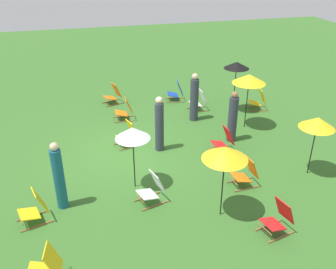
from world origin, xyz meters
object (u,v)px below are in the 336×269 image
object	(u,v)px
person_0	(233,118)
person_1	(194,98)
person_2	(59,177)
deckchair_1	(278,218)
deckchair_2	(125,110)
umbrella_0	(237,65)
deckchair_10	(199,101)
umbrella_3	(133,133)
deckchair_6	(128,135)
deckchair_11	(176,92)
umbrella_4	(225,153)
umbrella_1	(249,79)
deckchair_3	(113,95)
deckchair_9	(35,208)
person_3	(159,125)
deckchair_8	(258,100)
deckchair_5	(246,173)
deckchair_0	(153,189)
deckchair_4	(224,141)
deckchair_7	(47,268)
umbrella_2	(318,123)

from	to	relation	value
person_0	person_1	size ratio (longest dim) A/B	0.97
person_2	deckchair_1	bearing A→B (deg)	-95.11
deckchair_1	person_1	bearing A→B (deg)	166.66
deckchair_2	umbrella_0	world-z (taller)	umbrella_0
deckchair_10	umbrella_3	distance (m)	5.75
deckchair_6	person_1	size ratio (longest dim) A/B	0.48
deckchair_1	deckchair_11	distance (m)	8.22
deckchair_1	umbrella_4	world-z (taller)	umbrella_4
umbrella_1	umbrella_4	world-z (taller)	umbrella_1
deckchair_1	deckchair_10	xyz separation A→B (m)	(-7.05, 0.53, 0.00)
deckchair_3	deckchair_9	xyz separation A→B (m)	(6.83, -2.68, 0.00)
deckchair_9	umbrella_0	distance (m)	8.70
deckchair_11	umbrella_4	distance (m)	7.52
umbrella_4	person_3	distance (m)	3.64
deckchair_8	person_2	distance (m)	8.73
deckchair_5	person_3	distance (m)	3.11
deckchair_0	deckchair_3	world-z (taller)	same
deckchair_0	deckchair_8	size ratio (longest dim) A/B	1.03
deckchair_3	deckchair_11	xyz separation A→B (m)	(0.37, 2.57, 0.00)
deckchair_4	umbrella_0	world-z (taller)	umbrella_0
deckchair_2	deckchair_10	bearing A→B (deg)	96.49
deckchair_9	umbrella_0	size ratio (longest dim) A/B	0.43
deckchair_6	deckchair_8	distance (m)	5.67
deckchair_3	person_2	distance (m)	6.76
person_0	person_2	size ratio (longest dim) A/B	0.96
deckchair_0	deckchair_1	bearing A→B (deg)	37.95
deckchair_3	umbrella_0	xyz separation A→B (m)	(2.03, 4.41, 1.49)
deckchair_7	umbrella_0	distance (m)	9.66
umbrella_1	deckchair_5	bearing A→B (deg)	-24.73
deckchair_5	umbrella_4	xyz separation A→B (m)	(0.99, -1.11, 1.36)
deckchair_3	deckchair_10	bearing A→B (deg)	46.79
deckchair_1	deckchair_3	distance (m)	8.99
deckchair_7	deckchair_11	world-z (taller)	same
deckchair_4	person_1	distance (m)	2.53
umbrella_4	umbrella_0	bearing A→B (deg)	153.85
deckchair_2	person_1	distance (m)	2.60
deckchair_11	deckchair_3	bearing A→B (deg)	-86.74
deckchair_10	umbrella_0	distance (m)	2.00
deckchair_0	umbrella_2	xyz separation A→B (m)	(-0.16, 4.59, 1.23)
deckchair_0	deckchair_7	size ratio (longest dim) A/B	1.04
umbrella_4	person_1	xyz separation A→B (m)	(-5.34, 1.06, -0.87)
deckchair_5	umbrella_4	world-z (taller)	umbrella_4
deckchair_9	person_1	xyz separation A→B (m)	(-4.47, 5.37, 0.49)
deckchair_6	person_2	bearing A→B (deg)	-53.72
deckchair_4	person_2	world-z (taller)	person_2
deckchair_4	deckchair_9	xyz separation A→B (m)	(1.99, -5.55, 0.00)
deckchair_4	umbrella_1	size ratio (longest dim) A/B	0.42
person_0	person_3	bearing A→B (deg)	-110.13
deckchair_6	umbrella_4	bearing A→B (deg)	5.39
deckchair_0	deckchair_10	world-z (taller)	same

